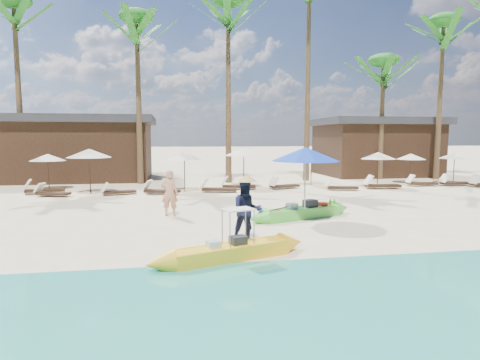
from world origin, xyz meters
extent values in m
plane|color=beige|center=(0.00, 0.00, 0.00)|extent=(240.00, 240.00, 0.00)
cube|color=tan|center=(0.00, -5.00, 0.00)|extent=(240.00, 4.50, 0.01)
cube|color=#4EC83D|center=(3.14, 2.19, 0.19)|extent=(3.13, 1.70, 0.37)
cube|color=white|center=(3.14, 2.19, 0.20)|extent=(2.67, 1.37, 0.17)
cube|color=#262628|center=(3.51, 2.33, 0.46)|extent=(0.53, 0.48, 0.34)
cube|color=silver|center=(2.76, 2.10, 0.43)|extent=(0.42, 0.40, 0.27)
cube|color=red|center=(4.03, 2.47, 0.40)|extent=(0.36, 0.33, 0.22)
cylinder|color=red|center=(2.21, 1.89, 0.33)|extent=(0.22, 0.22, 0.09)
cylinder|color=#262628|center=(2.01, 1.72, 0.33)|extent=(0.20, 0.20, 0.08)
sphere|color=#C3C37A|center=(1.72, 1.66, 0.38)|extent=(0.18, 0.18, 0.18)
cylinder|color=yellow|center=(4.44, 2.76, 0.38)|extent=(0.14, 0.14, 0.18)
cylinder|color=yellow|center=(4.63, 2.83, 0.38)|extent=(0.14, 0.14, 0.18)
cube|color=yellow|center=(-0.01, -2.21, 0.17)|extent=(2.91, 1.52, 0.34)
cube|color=white|center=(-0.01, -2.21, 0.19)|extent=(2.48, 1.23, 0.16)
cube|color=#262628|center=(0.16, -2.15, 0.40)|extent=(0.44, 0.39, 0.27)
cube|color=silver|center=(-0.44, -2.36, 0.39)|extent=(0.36, 0.34, 0.24)
cube|color=white|center=(0.16, -2.15, 1.18)|extent=(0.85, 0.71, 0.03)
imported|color=tan|center=(-1.47, 3.38, 0.85)|extent=(0.68, 0.50, 1.69)
imported|color=black|center=(0.62, -0.77, 0.87)|extent=(0.87, 0.69, 1.74)
cylinder|color=#99999E|center=(3.15, 1.89, 1.23)|extent=(0.05, 0.05, 2.45)
cone|color=#143ABE|center=(3.15, 1.89, 2.29)|extent=(2.35, 2.35, 0.48)
cylinder|color=#332215|center=(-8.14, 12.19, 0.95)|extent=(0.05, 0.05, 1.91)
cone|color=white|center=(-8.14, 12.19, 1.78)|extent=(1.91, 1.91, 0.38)
cube|color=#332215|center=(-7.83, 10.43, 0.16)|extent=(1.94, 0.93, 0.13)
cube|color=white|center=(-8.64, 10.28, 0.49)|extent=(0.52, 0.67, 0.54)
cylinder|color=#332215|center=(-5.52, 9.97, 1.11)|extent=(0.06, 0.06, 2.23)
cone|color=white|center=(-5.52, 9.97, 2.07)|extent=(2.23, 2.23, 0.45)
cube|color=#332215|center=(-7.12, 9.27, 0.14)|extent=(1.69, 0.97, 0.11)
cube|color=white|center=(-7.80, 9.48, 0.42)|extent=(0.50, 0.60, 0.47)
cube|color=#332215|center=(-4.01, 9.41, 0.14)|extent=(1.67, 0.93, 0.11)
cube|color=white|center=(-4.69, 9.22, 0.42)|extent=(0.48, 0.59, 0.46)
cylinder|color=#332215|center=(-0.75, 10.09, 1.03)|extent=(0.05, 0.05, 2.05)
cone|color=white|center=(-0.75, 10.09, 1.91)|extent=(2.05, 2.05, 0.41)
cube|color=#332215|center=(-1.91, 9.21, 0.16)|extent=(1.85, 1.13, 0.12)
cube|color=white|center=(-2.64, 9.47, 0.47)|extent=(0.56, 0.67, 0.52)
cylinder|color=#332215|center=(2.67, 11.37, 1.10)|extent=(0.06, 0.06, 2.20)
cone|color=white|center=(2.67, 11.37, 2.05)|extent=(2.20, 2.20, 0.44)
cube|color=#332215|center=(1.04, 9.50, 0.16)|extent=(1.87, 0.96, 0.13)
cube|color=white|center=(0.27, 9.67, 0.47)|extent=(0.52, 0.65, 0.52)
cube|color=#332215|center=(2.24, 10.47, 0.16)|extent=(1.90, 0.85, 0.13)
cube|color=white|center=(1.45, 10.58, 0.48)|extent=(0.49, 0.65, 0.53)
cylinder|color=#332215|center=(6.85, 11.71, 0.90)|extent=(0.04, 0.04, 1.79)
cone|color=white|center=(6.85, 11.71, 1.67)|extent=(1.79, 1.79, 0.36)
cube|color=#332215|center=(4.84, 10.38, 0.15)|extent=(1.81, 1.08, 0.12)
cube|color=white|center=(4.12, 10.14, 0.46)|extent=(0.54, 0.65, 0.50)
cube|color=#332215|center=(7.78, 9.21, 0.14)|extent=(1.71, 0.95, 0.12)
cube|color=white|center=(7.09, 9.41, 0.43)|extent=(0.50, 0.61, 0.48)
cylinder|color=#332215|center=(10.30, 10.13, 0.98)|extent=(0.05, 0.05, 1.97)
cone|color=white|center=(10.30, 10.13, 1.83)|extent=(1.97, 1.97, 0.39)
cube|color=#332215|center=(10.28, 9.46, 0.17)|extent=(1.96, 0.84, 0.13)
cube|color=white|center=(9.45, 9.56, 0.50)|extent=(0.50, 0.66, 0.56)
cylinder|color=#332215|center=(13.38, 11.75, 0.90)|extent=(0.05, 0.05, 1.81)
cone|color=white|center=(13.38, 11.75, 1.68)|extent=(1.81, 1.81, 0.36)
cube|color=#332215|center=(13.23, 10.23, 0.15)|extent=(1.74, 0.73, 0.12)
cube|color=white|center=(12.49, 10.31, 0.45)|extent=(0.44, 0.59, 0.49)
cube|color=#332215|center=(15.29, 10.04, 0.15)|extent=(1.75, 0.57, 0.12)
cube|color=white|center=(14.52, 10.04, 0.46)|extent=(0.39, 0.57, 0.51)
cylinder|color=#332215|center=(16.06, 11.27, 0.94)|extent=(0.05, 0.05, 1.87)
cone|color=white|center=(16.06, 11.27, 1.74)|extent=(1.87, 1.87, 0.37)
cube|color=white|center=(15.86, 9.21, 0.45)|extent=(0.42, 0.57, 0.50)
cone|color=brown|center=(-10.45, 15.08, 5.45)|extent=(0.40, 0.40, 10.89)
ellipsoid|color=#216B1A|center=(-10.45, 15.08, 10.89)|extent=(2.08, 2.08, 0.88)
cone|color=brown|center=(-3.36, 14.27, 5.04)|extent=(0.40, 0.40, 10.08)
ellipsoid|color=#216B1A|center=(-3.36, 14.27, 10.08)|extent=(2.08, 2.08, 0.88)
cone|color=brown|center=(2.15, 14.01, 5.63)|extent=(0.40, 0.40, 11.26)
ellipsoid|color=#216B1A|center=(2.15, 14.01, 11.26)|extent=(2.08, 2.08, 0.88)
cone|color=brown|center=(7.45, 14.38, 6.58)|extent=(0.40, 0.40, 13.16)
cone|color=brown|center=(12.84, 14.52, 4.04)|extent=(0.40, 0.40, 8.07)
ellipsoid|color=#216B1A|center=(12.84, 14.52, 8.07)|extent=(2.08, 2.08, 0.88)
cone|color=brown|center=(16.57, 13.68, 5.32)|extent=(0.40, 0.40, 10.64)
ellipsoid|color=#216B1A|center=(16.57, 13.68, 10.64)|extent=(2.08, 2.08, 0.88)
cube|color=#332215|center=(-8.00, 17.50, 1.90)|extent=(10.00, 6.00, 3.80)
cube|color=#2D2D33|center=(-8.00, 17.50, 4.05)|extent=(10.80, 6.60, 0.50)
cube|color=#332215|center=(14.00, 17.50, 1.90)|extent=(8.00, 6.00, 3.80)
cube|color=#2D2D33|center=(14.00, 17.50, 4.05)|extent=(8.80, 6.60, 0.50)
camera|label=1|loc=(-1.31, -11.27, 2.84)|focal=30.00mm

